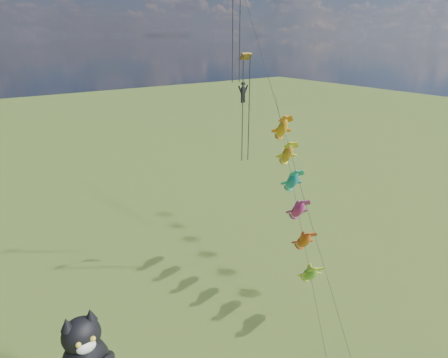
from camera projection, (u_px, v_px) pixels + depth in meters
fish_windsock_rig at (295, 196)px, 30.66m from camera, size 7.25×14.33×16.32m
parafoil_rig at (245, 81)px, 31.80m from camera, size 2.94×17.47×26.66m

